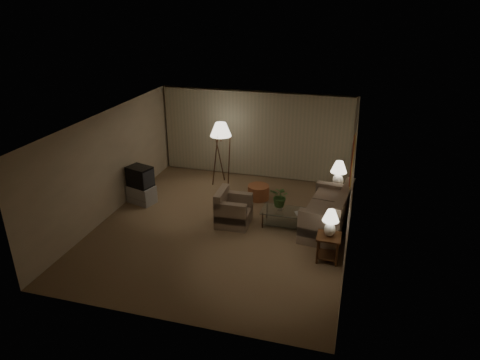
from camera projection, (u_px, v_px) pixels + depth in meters
name	position (u px, v px, depth m)	size (l,w,h in m)	color
ground	(222.00, 226.00, 10.67)	(7.00, 7.00, 0.00)	olive
room_shell	(239.00, 141.00, 11.31)	(6.04, 7.02, 2.72)	beige
sofa	(327.00, 214.00, 10.37)	(2.15, 1.45, 0.84)	gray
armchair	(234.00, 211.00, 10.64)	(0.88, 0.84, 0.71)	gray
side_table_near	(328.00, 244.00, 9.14)	(0.50, 0.50, 0.60)	#341D0E
side_table_far	(336.00, 194.00, 11.45)	(0.48, 0.41, 0.60)	#341D0E
table_lamp_near	(330.00, 221.00, 8.93)	(0.35, 0.35, 0.61)	white
table_lamp_far	(339.00, 172.00, 11.20)	(0.43, 0.43, 0.74)	white
coffee_table	(286.00, 216.00, 10.58)	(1.20, 0.65, 0.41)	silver
tv_cabinet	(142.00, 194.00, 11.80)	(0.84, 0.65, 0.50)	#959597
crt_tv	(140.00, 176.00, 11.60)	(0.75, 0.63, 0.55)	black
floor_lamp	(221.00, 153.00, 12.67)	(0.62, 0.62, 1.92)	#341D0E
ottoman	(258.00, 192.00, 12.04)	(0.60, 0.60, 0.40)	#994F34
vase	(280.00, 207.00, 10.53)	(0.15, 0.15, 0.16)	white
flowers	(281.00, 194.00, 10.39)	(0.48, 0.42, 0.54)	#406B2F
book	(295.00, 214.00, 10.37)	(0.16, 0.22, 0.02)	olive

